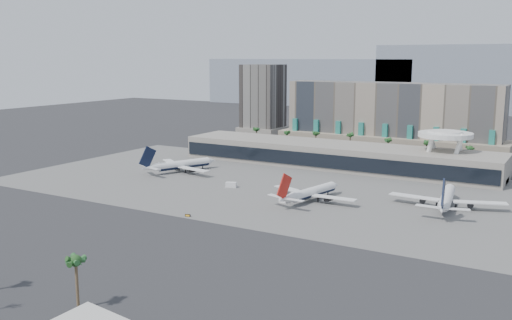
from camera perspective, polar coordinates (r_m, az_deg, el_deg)
The scene contains 15 objects.
ground at distance 211.58m, azimuth -3.61°, elevation -5.50°, with size 900.00×900.00×0.00m, color #232326.
apron_pad at distance 257.62m, azimuth 3.21°, elevation -2.62°, with size 260.00×130.00×0.06m, color #5B5B59.
mountain_ridge at distance 645.25m, azimuth 22.72°, elevation 7.04°, with size 680.00×60.00×70.00m.
hotel at distance 360.95m, azimuth 13.34°, elevation 3.53°, with size 140.00×30.00×42.00m.
office_tower at distance 425.27m, azimuth 0.71°, elevation 5.62°, with size 30.00×30.00×52.00m.
terminal at distance 305.34m, azimuth 7.91°, elevation 0.57°, with size 170.00×32.50×14.50m.
saucer_structure at distance 293.51m, azimuth 18.41°, elevation 2.11°, with size 26.00×26.00×21.89m.
palm_row at distance 334.87m, azimuth 11.33°, elevation 2.01°, with size 157.80×2.80×13.10m.
airliner_left at distance 290.80m, azimuth -7.54°, elevation -0.45°, with size 39.56×40.75×14.98m.
airliner_centre at distance 231.50m, azimuth 5.50°, elevation -3.23°, with size 39.01×40.55×14.14m.
airliner_right at distance 231.06m, azimuth 18.51°, elevation -3.65°, with size 43.79×45.34×15.69m.
service_vehicle_a at distance 254.90m, azimuth -2.50°, elevation -2.49°, with size 4.79×2.34×2.34m, color silver.
service_vehicle_b at distance 228.64m, azimuth 2.78°, elevation -4.05°, with size 3.54×2.02×1.82m, color white.
taxiway_sign at distance 210.10m, azimuth -6.84°, elevation -5.53°, with size 2.13×0.78×0.97m.
near_palm_b at distance 138.75m, azimuth -17.56°, elevation -10.14°, with size 6.00×6.00×13.03m.
Camera 1 is at (113.72, -168.92, 57.42)m, focal length 40.00 mm.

